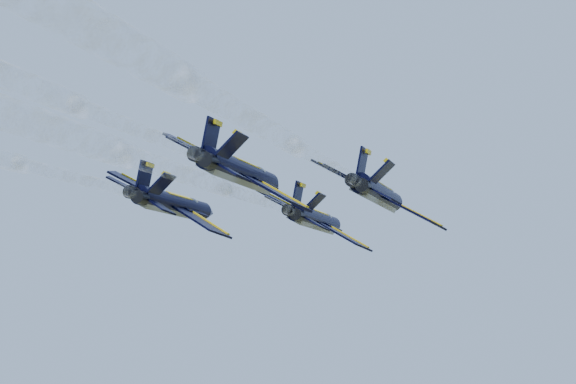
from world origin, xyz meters
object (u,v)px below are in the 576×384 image
at_px(jet_right, 379,194).
at_px(jet_lead, 316,220).
at_px(jet_left, 175,204).
at_px(jet_slot, 241,173).

bearing_deg(jet_right, jet_lead, 128.97).
bearing_deg(jet_left, jet_slot, -44.96).
height_order(jet_lead, jet_left, same).
bearing_deg(jet_lead, jet_slot, -90.54).
relative_size(jet_lead, jet_right, 1.00).
bearing_deg(jet_lead, jet_right, -51.03).
height_order(jet_left, jet_right, same).
distance_m(jet_left, jet_slot, 16.01).
distance_m(jet_left, jet_right, 21.02).
distance_m(jet_lead, jet_left, 17.25).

